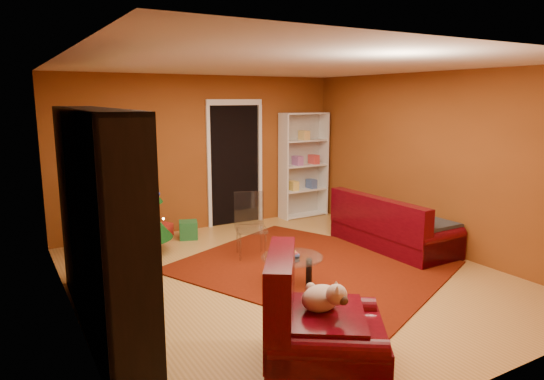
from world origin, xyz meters
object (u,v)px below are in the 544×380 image
sofa (394,221)px  coffee_table (292,271)px  christmas_tree (134,193)px  acrylic_chair (251,229)px  gift_box_red (165,230)px  white_bookshelf (304,165)px  rug (312,266)px  media_unit (99,221)px  dog (321,298)px  gift_box_green (188,230)px  armchair (326,324)px

sofa → coffee_table: size_ratio=2.61×
christmas_tree → acrylic_chair: size_ratio=2.22×
gift_box_red → white_bookshelf: white_bookshelf is taller
rug → coffee_table: 0.76m
media_unit → gift_box_red: bearing=63.0°
rug → sofa: sofa is taller
dog → sofa: bearing=-19.3°
coffee_table → gift_box_green: bearing=98.0°
christmas_tree → white_bookshelf: (3.35, 0.68, 0.08)m
armchair → sofa: sofa is taller
rug → white_bookshelf: white_bookshelf is taller
gift_box_green → sofa: (2.50, -2.00, 0.27)m
media_unit → white_bookshelf: media_unit is taller
gift_box_red → coffee_table: (0.64, -2.88, 0.09)m
christmas_tree → acrylic_chair: bearing=-36.7°
gift_box_red → media_unit: bearing=-118.3°
gift_box_green → armchair: size_ratio=0.28×
christmas_tree → acrylic_chair: 1.74m
christmas_tree → sofa: (3.42, -1.65, -0.48)m
christmas_tree → acrylic_chair: christmas_tree is taller
rug → dog: (-1.34, -2.02, 0.59)m
media_unit → gift_box_green: 3.18m
christmas_tree → gift_box_red: christmas_tree is taller
armchair → coffee_table: (0.73, 1.67, -0.21)m
rug → gift_box_red: size_ratio=15.57×
gift_box_green → dog: bearing=-95.3°
rug → sofa: size_ratio=1.68×
gift_box_red → acrylic_chair: 1.86m
dog → sofa: sofa is taller
coffee_table → christmas_tree: bearing=120.1°
acrylic_chair → white_bookshelf: bearing=59.6°
dog → coffee_table: 1.81m
white_bookshelf → armchair: white_bookshelf is taller
dog → acrylic_chair: acrylic_chair is taller
christmas_tree → gift_box_green: christmas_tree is taller
christmas_tree → dog: (0.53, -3.78, -0.29)m
white_bookshelf → dog: (-2.82, -4.46, -0.37)m
rug → gift_box_green: gift_box_green is taller
media_unit → white_bookshelf: 5.06m
acrylic_chair → dog: bearing=-86.7°
gift_box_red → armchair: (-0.09, -4.55, 0.30)m
christmas_tree → sofa: size_ratio=0.96×
coffee_table → sofa: bearing=14.0°
armchair → coffee_table: bearing=10.6°
dog → coffee_table: dog is taller
gift_box_green → armchair: (-0.37, -4.20, 0.26)m
white_bookshelf → armchair: 5.36m
christmas_tree → armchair: (0.54, -3.85, -0.49)m
white_bookshelf → acrylic_chair: 2.67m
rug → armchair: armchair is taller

